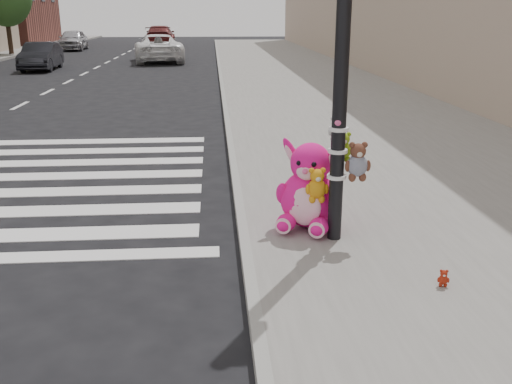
{
  "coord_description": "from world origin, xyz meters",
  "views": [
    {
      "loc": [
        1.22,
        -4.34,
        2.69
      ],
      "look_at": [
        1.67,
        1.73,
        0.75
      ],
      "focal_mm": 40.0,
      "sensor_mm": 36.0,
      "label": 1
    }
  ],
  "objects_px": {
    "red_teddy": "(443,278)",
    "car_dark_far": "(41,56)",
    "signal_pole": "(341,100)",
    "pink_bunny": "(309,192)",
    "car_white_near": "(158,48)"
  },
  "relations": [
    {
      "from": "red_teddy",
      "to": "car_dark_far",
      "type": "distance_m",
      "value": 25.56
    },
    {
      "from": "signal_pole",
      "to": "pink_bunny",
      "type": "xyz_separation_m",
      "value": [
        -0.26,
        0.36,
        -1.16
      ]
    },
    {
      "from": "pink_bunny",
      "to": "car_white_near",
      "type": "distance_m",
      "value": 26.1
    },
    {
      "from": "pink_bunny",
      "to": "red_teddy",
      "type": "distance_m",
      "value": 2.0
    },
    {
      "from": "car_dark_far",
      "to": "signal_pole",
      "type": "bearing_deg",
      "value": -69.74
    },
    {
      "from": "signal_pole",
      "to": "car_white_near",
      "type": "height_order",
      "value": "signal_pole"
    },
    {
      "from": "pink_bunny",
      "to": "red_teddy",
      "type": "bearing_deg",
      "value": -34.38
    },
    {
      "from": "pink_bunny",
      "to": "car_dark_far",
      "type": "bearing_deg",
      "value": 136.47
    },
    {
      "from": "car_white_near",
      "to": "red_teddy",
      "type": "bearing_deg",
      "value": 92.75
    },
    {
      "from": "pink_bunny",
      "to": "car_white_near",
      "type": "relative_size",
      "value": 0.21
    },
    {
      "from": "pink_bunny",
      "to": "car_dark_far",
      "type": "xyz_separation_m",
      "value": [
        -9.2,
        21.75,
        0.04
      ]
    },
    {
      "from": "signal_pole",
      "to": "pink_bunny",
      "type": "distance_m",
      "value": 1.24
    },
    {
      "from": "red_teddy",
      "to": "car_dark_far",
      "type": "xyz_separation_m",
      "value": [
        -10.25,
        23.42,
        0.41
      ]
    },
    {
      "from": "pink_bunny",
      "to": "car_dark_far",
      "type": "distance_m",
      "value": 23.61
    },
    {
      "from": "signal_pole",
      "to": "red_teddy",
      "type": "relative_size",
      "value": 22.82
    }
  ]
}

